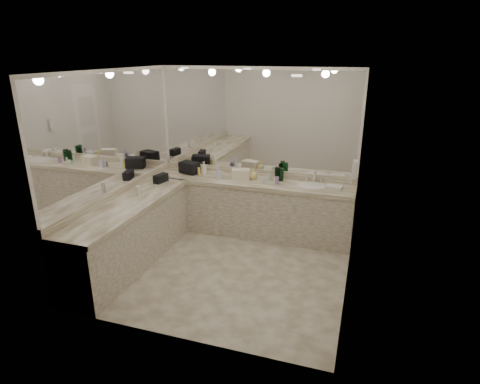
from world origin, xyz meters
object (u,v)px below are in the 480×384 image
(soap_bottle_b, at_px, (219,173))
(hand_towel, at_px, (334,187))
(cream_cosmetic_case, at_px, (241,174))
(soap_bottle_a, at_px, (204,168))
(wall_phone, at_px, (355,169))
(black_toiletry_bag, at_px, (189,168))
(soap_bottle_c, at_px, (253,174))
(sink, at_px, (312,186))

(soap_bottle_b, bearing_deg, hand_towel, 2.88)
(cream_cosmetic_case, distance_m, soap_bottle_a, 0.65)
(wall_phone, height_order, soap_bottle_a, wall_phone)
(black_toiletry_bag, xyz_separation_m, soap_bottle_b, (0.57, -0.14, 0.01))
(hand_towel, relative_size, soap_bottle_c, 1.26)
(sink, bearing_deg, cream_cosmetic_case, 179.49)
(soap_bottle_a, xyz_separation_m, soap_bottle_c, (0.83, 0.01, -0.02))
(cream_cosmetic_case, xyz_separation_m, soap_bottle_a, (-0.65, 0.05, 0.03))
(hand_towel, bearing_deg, cream_cosmetic_case, 179.49)
(cream_cosmetic_case, relative_size, soap_bottle_a, 1.27)
(soap_bottle_c, bearing_deg, black_toiletry_bag, -179.25)
(wall_phone, xyz_separation_m, soap_bottle_b, (-2.06, 0.41, -0.35))
(wall_phone, xyz_separation_m, soap_bottle_c, (-1.55, 0.56, -0.36))
(soap_bottle_a, height_order, soap_bottle_b, soap_bottle_a)
(cream_cosmetic_case, relative_size, soap_bottle_c, 1.57)
(soap_bottle_b, height_order, soap_bottle_c, soap_bottle_b)
(black_toiletry_bag, height_order, soap_bottle_c, same)
(black_toiletry_bag, distance_m, cream_cosmetic_case, 0.91)
(wall_phone, distance_m, soap_bottle_a, 2.46)
(sink, bearing_deg, hand_towel, -0.50)
(wall_phone, relative_size, soap_bottle_a, 1.09)
(black_toiletry_bag, bearing_deg, soap_bottle_b, -13.73)
(hand_towel, xyz_separation_m, soap_bottle_c, (-1.27, 0.06, 0.07))
(black_toiletry_bag, distance_m, soap_bottle_c, 1.09)
(wall_phone, distance_m, cream_cosmetic_case, 1.84)
(soap_bottle_a, bearing_deg, sink, -1.82)
(wall_phone, relative_size, soap_bottle_c, 1.35)
(black_toiletry_bag, distance_m, hand_towel, 2.36)
(wall_phone, height_order, soap_bottle_b, wall_phone)
(sink, bearing_deg, black_toiletry_bag, 178.67)
(black_toiletry_bag, height_order, soap_bottle_b, soap_bottle_b)
(sink, distance_m, cream_cosmetic_case, 1.13)
(hand_towel, distance_m, soap_bottle_a, 2.10)
(soap_bottle_a, bearing_deg, soap_bottle_b, -25.54)
(wall_phone, height_order, black_toiletry_bag, wall_phone)
(sink, height_order, cream_cosmetic_case, cream_cosmetic_case)
(sink, height_order, soap_bottle_a, soap_bottle_a)
(soap_bottle_a, bearing_deg, cream_cosmetic_case, -4.09)
(black_toiletry_bag, height_order, soap_bottle_a, soap_bottle_a)
(cream_cosmetic_case, bearing_deg, sink, -16.25)
(cream_cosmetic_case, bearing_deg, hand_towel, -16.25)
(sink, distance_m, soap_bottle_c, 0.95)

